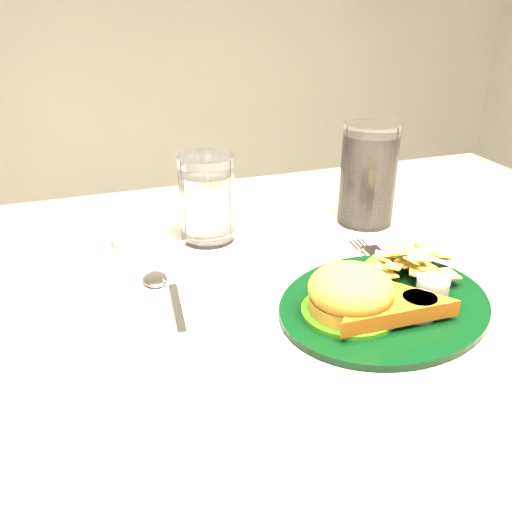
% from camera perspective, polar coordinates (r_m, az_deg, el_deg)
% --- Properties ---
extents(table, '(1.20, 0.80, 0.75)m').
position_cam_1_polar(table, '(0.95, 2.06, -22.78)').
color(table, gray).
rests_on(table, ground).
extents(dinner_plate, '(0.33, 0.31, 0.06)m').
position_cam_1_polar(dinner_plate, '(0.66, 12.95, -2.82)').
color(dinner_plate, black).
rests_on(dinner_plate, table).
extents(water_glass, '(0.09, 0.09, 0.12)m').
position_cam_1_polar(water_glass, '(0.81, -4.92, 5.75)').
color(water_glass, white).
rests_on(water_glass, table).
extents(cola_glass, '(0.10, 0.10, 0.15)m').
position_cam_1_polar(cola_glass, '(0.87, 11.16, 8.02)').
color(cola_glass, black).
rests_on(cola_glass, table).
extents(fork_napkin, '(0.15, 0.19, 0.01)m').
position_cam_1_polar(fork_napkin, '(0.72, 14.51, -2.37)').
color(fork_napkin, silver).
rests_on(fork_napkin, table).
extents(spoon, '(0.06, 0.15, 0.01)m').
position_cam_1_polar(spoon, '(0.66, -7.89, -4.94)').
color(spoon, white).
rests_on(spoon, table).
extents(ramekin, '(0.05, 0.05, 0.03)m').
position_cam_1_polar(ramekin, '(0.82, -12.77, 1.86)').
color(ramekin, silver).
rests_on(ramekin, table).
extents(wrapped_straw, '(0.19, 0.13, 0.01)m').
position_cam_1_polar(wrapped_straw, '(0.82, -7.03, 1.40)').
color(wrapped_straw, white).
rests_on(wrapped_straw, table).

